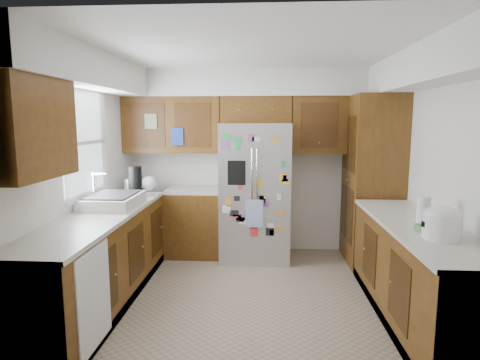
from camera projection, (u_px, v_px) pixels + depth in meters
The scene contains 12 objects.
floor at pixel (252, 295), 4.25m from camera, with size 3.60×3.60×0.00m, color tan.
room_shell at pixel (244, 122), 4.35m from camera, with size 3.64×3.24×2.52m.
left_counter_run at pixel (126, 253), 4.29m from camera, with size 1.36×3.20×0.92m.
right_counter_run at pixel (416, 278), 3.63m from camera, with size 0.63×2.25×0.92m.
pantry at pixel (372, 180), 5.14m from camera, with size 0.60×0.90×2.15m, color #482B0D.
fridge at pixel (255, 192), 5.31m from camera, with size 0.90×0.79×1.80m.
bridge_cabinet at pixel (256, 110), 5.37m from camera, with size 0.96×0.34×0.35m, color #482B0D.
fridge_top_items at pixel (242, 87), 5.33m from camera, with size 0.68×0.33×0.28m.
sink_assembly at pixel (113, 200), 4.29m from camera, with size 0.52×0.70×0.37m.
left_counter_clutter at pixel (140, 184), 5.02m from camera, with size 0.37×0.84×0.38m.
rice_cooker at pixel (442, 222), 3.11m from camera, with size 0.30×0.29×0.26m.
paper_towel at pixel (424, 211), 3.50m from camera, with size 0.11×0.11×0.25m, color white.
Camera 1 is at (0.12, -4.03, 1.82)m, focal length 30.00 mm.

